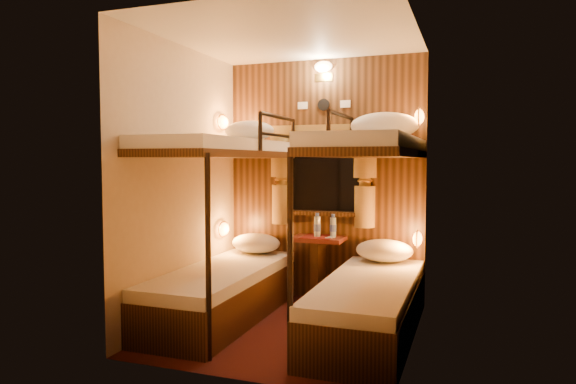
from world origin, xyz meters
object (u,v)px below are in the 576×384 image
at_px(bunk_left, 223,256).
at_px(bunk_right, 369,266).
at_px(table, 318,260).
at_px(bottle_right, 333,227).
at_px(bottle_left, 317,227).

distance_m(bunk_left, bunk_right, 1.30).
bearing_deg(table, bottle_right, 20.59).
height_order(bottle_left, bottle_right, bottle_left).
bearing_deg(bottle_right, table, -159.41).
bearing_deg(bottle_right, bunk_left, -133.24).
bearing_deg(bottle_right, bottle_left, -159.26).
bearing_deg(bunk_right, bottle_left, 130.34).
distance_m(bunk_left, bottle_right, 1.16).
distance_m(table, bottle_right, 0.36).
height_order(bunk_right, table, bunk_right).
bearing_deg(table, bottle_left, -157.56).
distance_m(bunk_right, bottle_left, 1.04).
bearing_deg(table, bunk_right, -50.33).
xyz_separation_m(bunk_left, bunk_right, (1.30, 0.00, 0.00)).
bearing_deg(bottle_left, bottle_right, 20.74).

